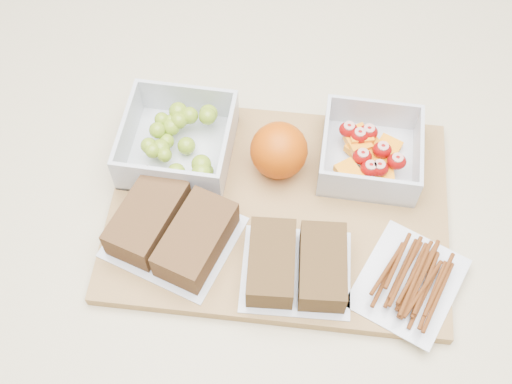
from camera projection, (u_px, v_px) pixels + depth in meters
The scene contains 9 objects.
ground at pixel (263, 380), 1.60m from camera, with size 4.00×4.00×0.00m, color gray.
counter at pixel (266, 316), 1.21m from camera, with size 1.20×0.90×0.90m, color beige.
cutting_board at pixel (279, 209), 0.81m from camera, with size 0.42×0.30×0.02m, color #A27943.
grape_container at pixel (179, 141), 0.82m from camera, with size 0.14×0.14×0.06m.
fruit_container at pixel (369, 153), 0.82m from camera, with size 0.12×0.12×0.05m.
orange at pixel (279, 150), 0.80m from camera, with size 0.07×0.07×0.07m, color #C74A04.
sandwich_bag_left at pixel (172, 229), 0.76m from camera, with size 0.17×0.16×0.04m.
sandwich_bag_center at pixel (297, 265), 0.74m from camera, with size 0.13×0.12×0.04m.
pretzel_bag at pixel (411, 278), 0.74m from camera, with size 0.15×0.16×0.03m.
Camera 1 is at (0.05, -0.43, 1.61)m, focal length 45.00 mm.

